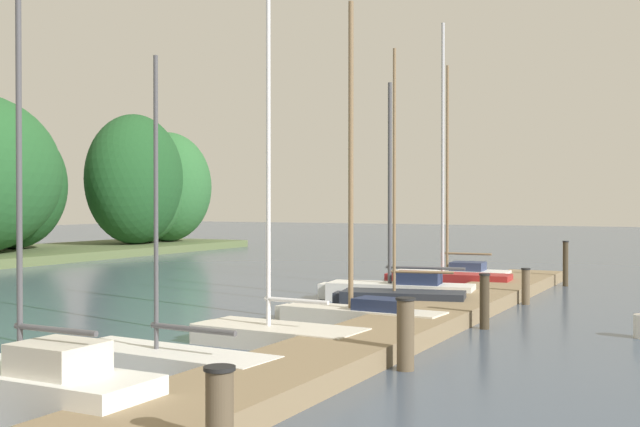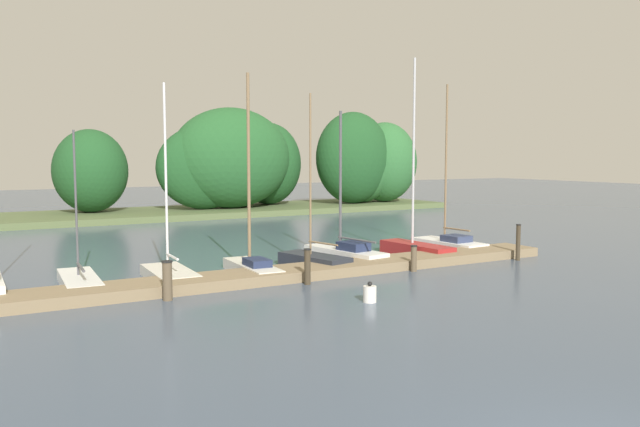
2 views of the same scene
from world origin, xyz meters
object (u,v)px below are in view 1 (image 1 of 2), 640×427
Objects in this scene: sailboat_6 at (398,299)px; mooring_piling_3 at (485,301)px; sailboat_2 at (29,385)px; sailboat_4 at (273,331)px; sailboat_3 at (161,358)px; sailboat_7 at (396,288)px; sailboat_5 at (358,308)px; sailboat_8 at (446,277)px; mooring_piling_5 at (566,263)px; mooring_piling_2 at (405,334)px; mooring_piling_4 at (526,286)px; sailboat_9 at (452,272)px; mooring_piling_1 at (220,422)px.

mooring_piling_3 is (-1.64, -2.61, 0.28)m from sailboat_6.
sailboat_2 is 1.09× the size of sailboat_4.
sailboat_7 is (10.00, -0.03, 0.15)m from sailboat_3.
sailboat_4 is 2.88m from sailboat_5.
sailboat_2 reaches higher than sailboat_5.
sailboat_6 is (5.32, -0.42, 0.05)m from sailboat_4.
sailboat_8 is (7.65, 0.49, 0.01)m from sailboat_5.
sailboat_3 is 3.43× the size of mooring_piling_5.
sailboat_4 is 5.67× the size of mooring_piling_2.
sailboat_4 is at bearing -94.05° from sailboat_3.
mooring_piling_2 is (-0.94, -3.01, 0.32)m from sailboat_4.
sailboat_5 reaches higher than sailboat_6.
sailboat_4 is 13.66m from mooring_piling_5.
mooring_piling_4 is at bearing -107.16° from sailboat_4.
mooring_piling_3 is 1.23× the size of mooring_piling_4.
sailboat_9 reaches higher than sailboat_7.
mooring_piling_1 is (-13.55, -3.49, 0.18)m from sailboat_7.
sailboat_4 is 3.17m from mooring_piling_2.
sailboat_8 reaches higher than sailboat_3.
sailboat_7 is at bearing -76.59° from sailboat_5.
sailboat_5 is at bearing 77.98° from sailboat_6.
sailboat_2 is 7.54× the size of mooring_piling_4.
sailboat_5 reaches higher than mooring_piling_2.
sailboat_4 is at bearing 160.28° from mooring_piling_4.
sailboat_9 is (9.93, 1.01, -0.06)m from sailboat_5.
mooring_piling_2 is 0.80× the size of mooring_piling_5.
sailboat_5 is at bearing 89.73° from sailboat_8.
sailboat_3 is (2.79, 0.14, -0.17)m from sailboat_2.
sailboat_6 reaches higher than sailboat_3.
sailboat_2 is at bearing 85.32° from sailboat_8.
sailboat_5 is 0.97× the size of sailboat_9.
sailboat_5 is 5.98× the size of mooring_piling_3.
sailboat_3 is 4.30× the size of mooring_piling_2.
sailboat_2 is 1.22× the size of sailboat_7.
sailboat_6 is at bearing 22.43° from mooring_piling_2.
sailboat_7 is (4.35, 0.81, -0.03)m from sailboat_5.
sailboat_6 reaches higher than sailboat_7.
sailboat_4 is 7.11m from mooring_piling_1.
sailboat_4 reaches higher than mooring_piling_5.
sailboat_5 is at bearing 166.12° from mooring_piling_5.
sailboat_6 is 1.09× the size of sailboat_7.
mooring_piling_3 is at bearing 107.71° from sailboat_9.
mooring_piling_2 is (-6.27, -2.59, 0.27)m from sailboat_6.
mooring_piling_2 is at bearing 179.72° from mooring_piling_3.
sailboat_2 is at bearing 73.52° from sailboat_6.
sailboat_8 is at bearing 98.95° from sailboat_9.
sailboat_9 is at bearing 98.45° from mooring_piling_5.
mooring_piling_5 is at bearing -175.28° from sailboat_9.
sailboat_7 is at bearing 151.01° from mooring_piling_5.
sailboat_4 reaches higher than sailboat_6.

